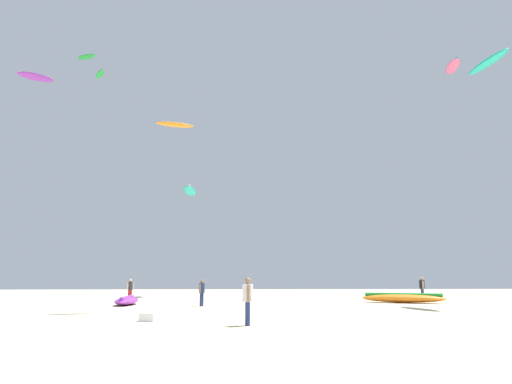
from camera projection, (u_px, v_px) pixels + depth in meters
ground_plane at (301, 350)px, 11.87m from camera, size 120.00×120.00×0.00m
person_foreground at (248, 297)px, 18.02m from camera, size 0.38×0.56×1.69m
person_midground at (130, 288)px, 37.09m from camera, size 0.41×0.38×1.57m
person_left at (422, 287)px, 37.65m from camera, size 0.39×0.57×1.72m
person_right at (202, 291)px, 29.85m from camera, size 0.35×0.47×1.56m
kite_grounded_near at (127, 301)px, 31.24m from camera, size 1.38×4.54×0.54m
kite_grounded_mid at (403, 298)px, 33.59m from camera, size 5.57×3.72×0.65m
cooler_box at (147, 317)px, 19.59m from camera, size 0.56×0.36×0.32m
kite_aloft_0 at (175, 125)px, 27.67m from camera, size 2.15×1.18×0.22m
kite_aloft_1 at (86, 57)px, 54.16m from camera, size 2.34×1.60×0.45m
kite_aloft_2 at (452, 67)px, 52.34m from camera, size 1.94×4.14×0.60m
kite_aloft_3 at (36, 77)px, 52.17m from camera, size 3.57×2.84×0.75m
kite_aloft_4 at (488, 62)px, 33.95m from camera, size 1.63×4.33×0.72m
kite_aloft_5 at (100, 74)px, 47.01m from camera, size 1.47×2.20×0.27m
kite_aloft_6 at (190, 191)px, 46.92m from camera, size 1.59×4.48×0.80m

